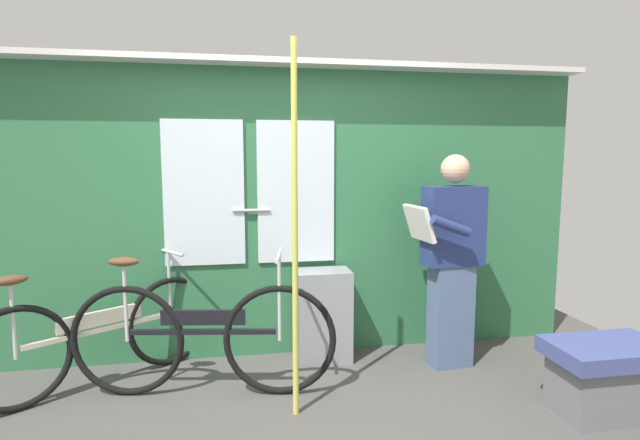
# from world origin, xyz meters

# --- Properties ---
(ground_plane) EXTENTS (5.92, 3.93, 0.04)m
(ground_plane) POSITION_xyz_m (0.00, 0.00, -0.02)
(ground_plane) COLOR #474442
(train_door_wall) EXTENTS (4.92, 0.28, 2.29)m
(train_door_wall) POSITION_xyz_m (-0.01, 1.16, 1.19)
(train_door_wall) COLOR #2D6B42
(train_door_wall) RESTS_ON ground_plane
(bicycle_near_door) EXTENTS (1.73, 0.46, 0.96)m
(bicycle_near_door) POSITION_xyz_m (-0.55, 0.51, 0.40)
(bicycle_near_door) COLOR black
(bicycle_near_door) RESTS_ON ground_plane
(bicycle_leaning_behind) EXTENTS (1.44, 1.00, 0.89)m
(bicycle_leaning_behind) POSITION_xyz_m (-1.26, 0.77, 0.36)
(bicycle_leaning_behind) COLOR black
(bicycle_leaning_behind) RESTS_ON ground_plane
(passenger_reading_newspaper) EXTENTS (0.58, 0.49, 1.59)m
(passenger_reading_newspaper) POSITION_xyz_m (1.25, 0.67, 0.84)
(passenger_reading_newspaper) COLOR slate
(passenger_reading_newspaper) RESTS_ON ground_plane
(trash_bin_by_wall) EXTENTS (0.42, 0.28, 0.71)m
(trash_bin_by_wall) POSITION_xyz_m (0.34, 0.94, 0.36)
(trash_bin_by_wall) COLOR gray
(trash_bin_by_wall) RESTS_ON ground_plane
(handrail_pole) EXTENTS (0.04, 0.04, 2.25)m
(handrail_pole) POSITION_xyz_m (0.02, 0.15, 1.12)
(handrail_pole) COLOR #C6C14C
(handrail_pole) RESTS_ON ground_plane
(bench_seat_corner) EXTENTS (0.70, 0.44, 0.45)m
(bench_seat_corner) POSITION_xyz_m (1.89, -0.18, 0.24)
(bench_seat_corner) COLOR #3D477F
(bench_seat_corner) RESTS_ON ground_plane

